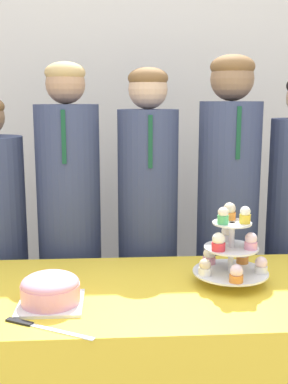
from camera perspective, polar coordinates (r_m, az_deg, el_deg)
name	(u,v)px	position (r m, az deg, el deg)	size (l,w,h in m)	color
wall_back	(138,108)	(3.00, -0.76, 9.93)	(9.00, 0.06, 2.70)	silver
round_cake	(50,289)	(1.59, -11.03, -11.25)	(0.20, 0.20, 0.11)	white
cake_knife	(34,326)	(1.48, -12.87, -15.19)	(0.27, 0.15, 0.01)	silver
cupcake_stand	(231,250)	(1.73, 10.28, -6.76)	(0.27, 0.27, 0.29)	silver
student_1	(70,246)	(2.23, -8.74, -6.36)	(0.28, 0.29, 1.56)	#384266
student_2	(148,246)	(2.23, 0.44, -6.41)	(0.27, 0.27, 1.54)	#384266
student_3	(227,237)	(2.27, 9.79, -5.32)	(0.28, 0.28, 1.59)	#384266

